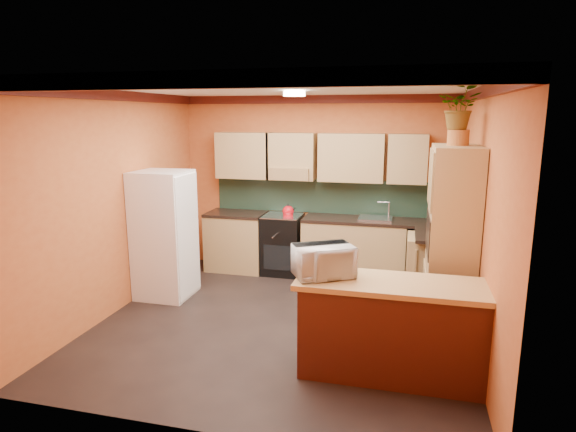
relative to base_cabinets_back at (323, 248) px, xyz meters
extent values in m
plane|color=black|center=(-0.16, -1.80, -0.44)|extent=(4.20, 4.20, 0.00)
cube|color=white|center=(-0.16, -1.80, 2.26)|extent=(4.20, 4.20, 0.04)
cube|color=#C96D36|center=(-0.16, 0.30, 0.91)|extent=(4.20, 0.04, 2.70)
cube|color=#C96D36|center=(-0.16, -3.90, 0.91)|extent=(4.20, 0.04, 2.70)
cube|color=#C96D36|center=(-2.26, -1.80, 0.91)|extent=(0.04, 4.20, 2.70)
cube|color=#C96D36|center=(1.94, -1.80, 0.91)|extent=(0.04, 4.20, 2.70)
cube|color=#1B3226|center=(0.09, 0.29, 0.75)|extent=(3.70, 0.02, 0.53)
cube|color=#1B3226|center=(1.92, -0.40, 0.75)|extent=(0.02, 1.40, 0.53)
cube|color=tan|center=(-0.06, 0.13, 1.36)|extent=(3.10, 0.34, 0.70)
cylinder|color=white|center=(-0.16, -1.20, 2.22)|extent=(0.26, 0.26, 0.06)
cube|color=tan|center=(0.00, 0.00, 0.00)|extent=(3.65, 0.60, 0.88)
cube|color=black|center=(0.00, 0.00, 0.46)|extent=(3.65, 0.62, 0.04)
cube|color=black|center=(-0.62, 0.00, 0.02)|extent=(0.58, 0.58, 0.91)
cube|color=silver|center=(0.77, 0.00, 0.50)|extent=(0.48, 0.40, 0.03)
cube|color=tan|center=(1.64, -0.71, 0.00)|extent=(0.60, 0.80, 0.88)
cube|color=black|center=(1.64, -0.71, 0.46)|extent=(0.62, 0.80, 0.04)
cube|color=white|center=(-1.91, -1.32, 0.41)|extent=(0.68, 0.66, 1.70)
cube|color=tan|center=(1.69, -1.66, 0.61)|extent=(0.48, 0.90, 2.10)
cylinder|color=#AD602A|center=(1.69, -1.61, 1.74)|extent=(0.22, 0.22, 0.16)
imported|color=tan|center=(1.69, -1.61, 2.05)|extent=(0.49, 0.46, 0.46)
cube|color=#4D1411|center=(1.19, -2.70, 0.00)|extent=(1.80, 0.55, 0.88)
cube|color=tan|center=(1.19, -2.70, 0.47)|extent=(1.90, 0.65, 0.05)
imported|color=white|center=(0.47, -2.70, 0.64)|extent=(0.64, 0.58, 0.30)
camera|label=1|loc=(1.19, -6.95, 1.97)|focal=30.00mm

